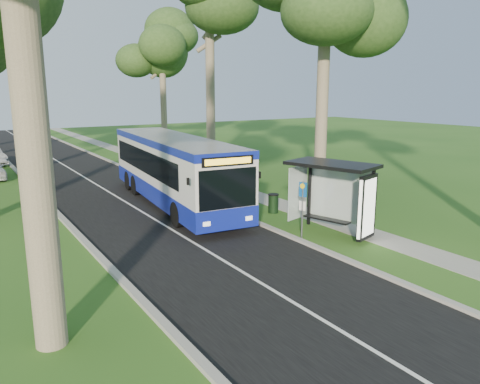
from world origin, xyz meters
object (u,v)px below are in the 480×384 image
Objects in this scene: litter_bin at (273,203)px; bus_shelter at (343,186)px; bus_stop_sign at (303,203)px; bus at (174,170)px.

bus_shelter is at bearing -89.53° from litter_bin.
bus_stop_sign reaches higher than litter_bin.
litter_bin is at bearing 73.58° from bus_shelter.
bus_stop_sign is 2.53× the size of litter_bin.
bus_shelter is 4.18× the size of litter_bin.
bus is 3.44× the size of bus_shelter.
bus_stop_sign is 0.61× the size of bus_shelter.
litter_bin is (-0.04, 4.44, -1.61)m from bus_shelter.
bus is at bearing 94.40° from bus_shelter.
litter_bin is (1.43, 3.81, -0.99)m from bus_stop_sign.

